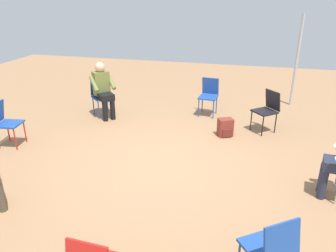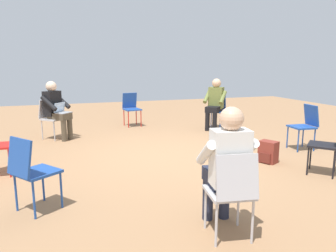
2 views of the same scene
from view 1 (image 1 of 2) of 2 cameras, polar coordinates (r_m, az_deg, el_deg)
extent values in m
plane|color=#99704C|center=(5.50, -1.49, -6.80)|extent=(16.47, 16.47, 0.00)
cube|color=#1E4799|center=(6.65, -25.90, 0.33)|extent=(0.45, 0.45, 0.03)
cylinder|color=red|center=(6.78, -23.64, -0.94)|extent=(0.02, 0.02, 0.42)
cylinder|color=red|center=(6.51, -25.05, -2.13)|extent=(0.02, 0.02, 0.42)
cylinder|color=red|center=(6.95, -26.07, -0.80)|extent=(0.02, 0.02, 0.42)
cube|color=#1E4799|center=(3.45, 16.65, -19.64)|extent=(0.56, 0.56, 0.03)
cylinder|color=#1E4799|center=(3.78, 16.77, -19.83)|extent=(0.02, 0.02, 0.42)
cube|color=#1E4799|center=(3.21, 19.26, -18.72)|extent=(0.30, 0.36, 0.40)
cube|color=#1E4799|center=(7.63, -11.37, 4.93)|extent=(0.57, 0.57, 0.03)
cylinder|color=#1E4799|center=(7.61, -9.59, 3.21)|extent=(0.02, 0.02, 0.42)
cylinder|color=#1E4799|center=(7.50, -11.99, 2.74)|extent=(0.02, 0.02, 0.42)
cylinder|color=#1E4799|center=(7.91, -10.53, 3.90)|extent=(0.02, 0.02, 0.42)
cylinder|color=#1E4799|center=(7.81, -12.85, 3.45)|extent=(0.02, 0.02, 0.42)
cube|color=#1E4799|center=(7.75, -11.99, 6.80)|extent=(0.34, 0.33, 0.40)
cube|color=black|center=(6.87, 16.44, 2.43)|extent=(0.56, 0.56, 0.03)
cylinder|color=black|center=(6.73, 16.15, -0.04)|extent=(0.02, 0.02, 0.42)
cylinder|color=black|center=(6.95, 14.27, 0.92)|extent=(0.02, 0.02, 0.42)
cylinder|color=black|center=(6.95, 18.21, 0.46)|extent=(0.02, 0.02, 0.42)
cylinder|color=black|center=(7.17, 16.32, 1.37)|extent=(0.02, 0.02, 0.42)
cube|color=black|center=(6.93, 17.79, 4.33)|extent=(0.35, 0.32, 0.40)
cube|color=#1E4799|center=(7.55, 7.00, 5.00)|extent=(0.43, 0.43, 0.03)
cylinder|color=#1E4799|center=(7.43, 7.90, 2.83)|extent=(0.02, 0.02, 0.42)
cylinder|color=#1E4799|center=(7.50, 5.36, 3.14)|extent=(0.02, 0.02, 0.42)
cylinder|color=#1E4799|center=(7.74, 8.43, 3.63)|extent=(0.02, 0.02, 0.42)
cylinder|color=#1E4799|center=(7.81, 5.98, 3.93)|extent=(0.02, 0.02, 0.42)
cube|color=#1E4799|center=(7.66, 7.40, 6.94)|extent=(0.13, 0.39, 0.40)
cylinder|color=#4C4233|center=(4.87, -27.17, -10.78)|extent=(0.11, 0.11, 0.45)
cylinder|color=#23283D|center=(5.06, 25.33, -9.13)|extent=(0.11, 0.11, 0.45)
cylinder|color=#23283D|center=(5.22, 25.32, -8.14)|extent=(0.11, 0.11, 0.45)
cylinder|color=black|center=(7.41, -9.61, 2.80)|extent=(0.11, 0.11, 0.45)
cylinder|color=black|center=(7.35, -10.91, 2.54)|extent=(0.11, 0.11, 0.45)
cube|color=black|center=(7.44, -10.89, 5.11)|extent=(0.51, 0.51, 0.14)
cube|color=olive|center=(7.54, -11.56, 7.35)|extent=(0.40, 0.39, 0.52)
sphere|color=#DBAD89|center=(7.46, -11.78, 10.01)|extent=(0.22, 0.22, 0.22)
cylinder|color=olive|center=(7.51, -9.87, 7.62)|extent=(0.34, 0.35, 0.31)
cylinder|color=olive|center=(7.38, -12.76, 7.13)|extent=(0.34, 0.35, 0.31)
cube|color=maroon|center=(6.59, 9.94, -0.23)|extent=(0.31, 0.34, 0.36)
cube|color=maroon|center=(6.62, 9.90, -0.88)|extent=(0.31, 0.29, 0.16)
cylinder|color=#B2B2B7|center=(8.63, 21.50, 10.44)|extent=(0.07, 0.07, 2.21)
camera|label=2|loc=(5.04, 65.98, -3.67)|focal=35.00mm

